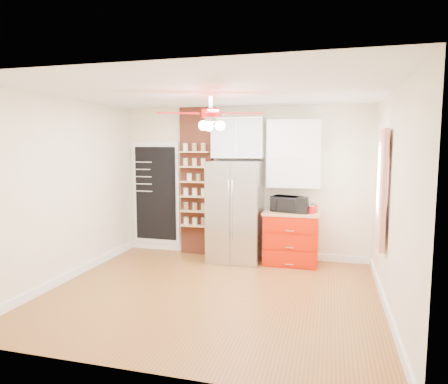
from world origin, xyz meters
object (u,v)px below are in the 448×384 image
(coffee_maker, at_px, (303,205))
(pantry_jar_oats, at_px, (189,178))
(fridge, at_px, (235,211))
(canister_left, at_px, (311,210))
(red_cabinet, at_px, (291,238))
(toaster_oven, at_px, (286,204))
(ceiling_fan, at_px, (211,114))

(coffee_maker, distance_m, pantry_jar_oats, 2.11)
(fridge, relative_size, canister_left, 14.02)
(fridge, height_order, canister_left, fridge)
(red_cabinet, xyz_separation_m, toaster_oven, (-0.09, -0.00, 0.58))
(red_cabinet, distance_m, ceiling_fan, 2.75)
(fridge, bearing_deg, coffee_maker, -2.82)
(ceiling_fan, height_order, toaster_oven, ceiling_fan)
(canister_left, bearing_deg, toaster_oven, 166.23)
(red_cabinet, distance_m, canister_left, 0.61)
(toaster_oven, height_order, canister_left, toaster_oven)
(coffee_maker, bearing_deg, canister_left, 5.17)
(red_cabinet, distance_m, coffee_maker, 0.62)
(pantry_jar_oats, bearing_deg, toaster_oven, -3.26)
(fridge, relative_size, ceiling_fan, 1.25)
(red_cabinet, distance_m, toaster_oven, 0.59)
(red_cabinet, relative_size, coffee_maker, 3.50)
(toaster_oven, xyz_separation_m, canister_left, (0.41, -0.10, -0.07))
(fridge, xyz_separation_m, red_cabinet, (0.97, 0.05, -0.42))
(ceiling_fan, distance_m, coffee_maker, 2.37)
(red_cabinet, distance_m, pantry_jar_oats, 2.12)
(coffee_maker, bearing_deg, fridge, -178.29)
(coffee_maker, xyz_separation_m, canister_left, (0.13, 0.00, -0.07))
(coffee_maker, relative_size, canister_left, 2.15)
(toaster_oven, distance_m, pantry_jar_oats, 1.82)
(fridge, distance_m, canister_left, 1.29)
(canister_left, bearing_deg, coffee_maker, -179.37)
(fridge, bearing_deg, ceiling_fan, -88.24)
(fridge, distance_m, coffee_maker, 1.17)
(ceiling_fan, height_order, pantry_jar_oats, ceiling_fan)
(ceiling_fan, distance_m, pantry_jar_oats, 2.24)
(fridge, relative_size, coffee_maker, 6.52)
(toaster_oven, relative_size, coffee_maker, 1.78)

